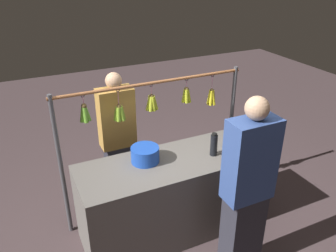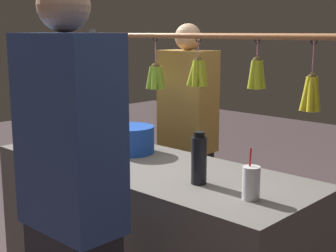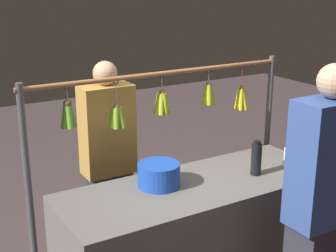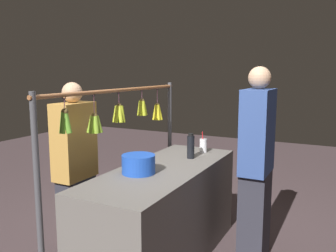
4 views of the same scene
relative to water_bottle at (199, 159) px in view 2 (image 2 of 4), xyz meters
name	(u,v)px [view 2 (image 2 of 4)]	position (x,y,z in m)	size (l,w,h in m)	color
market_counter	(147,239)	(0.42, -0.08, -0.54)	(1.85, 0.68, 0.85)	#66605B
display_rack	(198,106)	(0.44, -0.51, 0.14)	(2.03, 0.13, 1.55)	#4C4C51
water_bottle	(199,159)	(0.00, 0.00, 0.00)	(0.07, 0.07, 0.24)	black
blue_bucket	(130,139)	(0.66, -0.18, -0.04)	(0.27, 0.27, 0.15)	blue
drink_cup	(251,183)	(-0.29, 0.01, -0.04)	(0.07, 0.07, 0.21)	silver
vendor_person	(187,145)	(0.75, -0.77, -0.18)	(0.38, 0.20, 1.59)	#2D2D38
customer_person	(72,218)	(0.07, 0.64, -0.12)	(0.41, 0.22, 1.72)	#2D2D38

